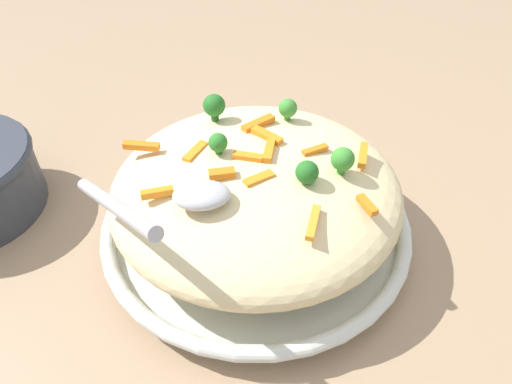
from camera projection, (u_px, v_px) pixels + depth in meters
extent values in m
plane|color=#9E7F60|center=(256.00, 236.00, 0.58)|extent=(2.40, 2.40, 0.00)
cylinder|color=silver|center=(256.00, 230.00, 0.58)|extent=(0.33, 0.33, 0.02)
torus|color=silver|center=(256.00, 220.00, 0.56)|extent=(0.36, 0.36, 0.02)
torus|color=black|center=(256.00, 218.00, 0.56)|extent=(0.36, 0.36, 0.00)
ellipsoid|color=beige|center=(256.00, 190.00, 0.53)|extent=(0.33, 0.32, 0.09)
cube|color=orange|center=(267.00, 136.00, 0.53)|extent=(0.03, 0.04, 0.01)
cube|color=orange|center=(222.00, 174.00, 0.48)|extent=(0.03, 0.01, 0.01)
cube|color=orange|center=(141.00, 146.00, 0.52)|extent=(0.04, 0.02, 0.01)
cube|color=orange|center=(367.00, 205.00, 0.45)|extent=(0.02, 0.03, 0.01)
cube|color=orange|center=(248.00, 155.00, 0.50)|extent=(0.03, 0.02, 0.01)
cube|color=orange|center=(364.00, 157.00, 0.51)|extent=(0.02, 0.04, 0.01)
cube|color=orange|center=(315.00, 150.00, 0.51)|extent=(0.03, 0.02, 0.01)
cube|color=orange|center=(258.00, 124.00, 0.55)|extent=(0.04, 0.03, 0.01)
cube|color=orange|center=(195.00, 152.00, 0.51)|extent=(0.03, 0.04, 0.01)
cube|color=orange|center=(157.00, 193.00, 0.47)|extent=(0.03, 0.01, 0.01)
cube|color=orange|center=(269.00, 151.00, 0.50)|extent=(0.02, 0.04, 0.01)
cube|color=orange|center=(313.00, 222.00, 0.44)|extent=(0.02, 0.04, 0.01)
cube|color=orange|center=(259.00, 179.00, 0.48)|extent=(0.03, 0.02, 0.01)
cylinder|color=#205B1C|center=(215.00, 116.00, 0.56)|extent=(0.01, 0.01, 0.01)
sphere|color=#236B23|center=(214.00, 105.00, 0.55)|extent=(0.03, 0.03, 0.03)
cylinder|color=#296820|center=(219.00, 151.00, 0.51)|extent=(0.01, 0.01, 0.01)
sphere|color=#2D7A28|center=(218.00, 142.00, 0.50)|extent=(0.02, 0.02, 0.02)
cylinder|color=#205B1C|center=(306.00, 181.00, 0.48)|extent=(0.01, 0.01, 0.01)
sphere|color=#236B23|center=(307.00, 172.00, 0.47)|extent=(0.02, 0.02, 0.02)
cylinder|color=#377928|center=(341.00, 169.00, 0.49)|extent=(0.01, 0.01, 0.01)
sphere|color=#3D8E33|center=(343.00, 159.00, 0.48)|extent=(0.02, 0.02, 0.02)
cylinder|color=#377928|center=(287.00, 117.00, 0.57)|extent=(0.01, 0.01, 0.01)
sphere|color=#3D8E33|center=(288.00, 108.00, 0.56)|extent=(0.02, 0.02, 0.02)
ellipsoid|color=#B7B7BC|center=(202.00, 195.00, 0.45)|extent=(0.06, 0.04, 0.02)
cylinder|color=#B7B7BC|center=(113.00, 205.00, 0.39)|extent=(0.10, 0.15, 0.08)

